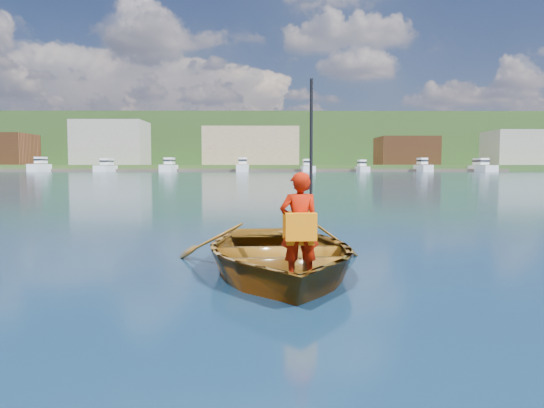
{
  "coord_description": "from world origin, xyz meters",
  "views": [
    {
      "loc": [
        0.14,
        -6.58,
        1.34
      ],
      "look_at": [
        0.2,
        0.1,
        0.88
      ],
      "focal_mm": 35.0,
      "sensor_mm": 36.0,
      "label": 1
    }
  ],
  "objects_px": {
    "child_paddler": "(300,226)",
    "dock": "(230,170)",
    "rowboat": "(278,253)",
    "marina_yachts": "(227,167)"
  },
  "relations": [
    {
      "from": "rowboat",
      "to": "marina_yachts",
      "type": "relative_size",
      "value": 0.03
    },
    {
      "from": "dock",
      "to": "marina_yachts",
      "type": "xyz_separation_m",
      "value": [
        -0.41,
        -4.69,
        0.98
      ]
    },
    {
      "from": "child_paddler",
      "to": "dock",
      "type": "bearing_deg",
      "value": 94.31
    },
    {
      "from": "child_paddler",
      "to": "dock",
      "type": "distance_m",
      "value": 149.21
    },
    {
      "from": "dock",
      "to": "marina_yachts",
      "type": "bearing_deg",
      "value": -95.04
    },
    {
      "from": "marina_yachts",
      "to": "child_paddler",
      "type": "bearing_deg",
      "value": -85.38
    },
    {
      "from": "dock",
      "to": "rowboat",
      "type": "bearing_deg",
      "value": -85.75
    },
    {
      "from": "rowboat",
      "to": "child_paddler",
      "type": "xyz_separation_m",
      "value": [
        0.22,
        -0.88,
        0.45
      ]
    },
    {
      "from": "rowboat",
      "to": "child_paddler",
      "type": "bearing_deg",
      "value": -75.94
    },
    {
      "from": "child_paddler",
      "to": "rowboat",
      "type": "bearing_deg",
      "value": 104.06
    }
  ]
}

